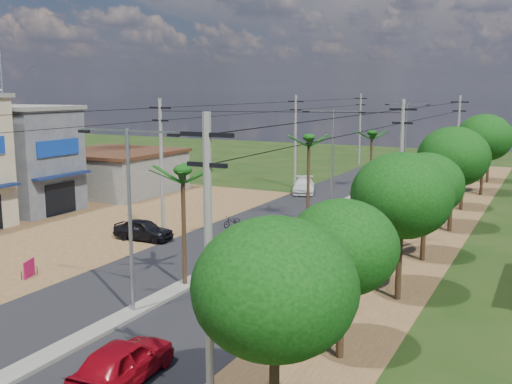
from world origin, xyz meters
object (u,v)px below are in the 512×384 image
Objects in this scene: roadside_sign at (29,269)px; car_red_near at (123,362)px; car_silver_mid at (358,232)px; car_white_far at (304,186)px; car_parked_dark at (143,230)px.

car_red_near is at bearing -52.14° from roadside_sign.
car_silver_mid is at bearing 25.67° from roadside_sign.
car_red_near is 37.45m from car_white_far.
car_red_near is 0.92× the size of car_white_far.
car_parked_dark is at bearing -116.96° from car_white_far.
car_silver_mid reaches higher than car_parked_dark.
car_red_near is 13.38m from roadside_sign.
car_red_near reaches higher than car_white_far.
roadside_sign is at bearing 33.15° from car_silver_mid.
roadside_sign is at bearing -34.63° from car_red_near.
car_parked_dark is at bearing 64.75° from roadside_sign.
car_red_near is 19.12m from car_parked_dark.
car_red_near is 1.10× the size of car_parked_dark.
roadside_sign is at bearing 174.08° from car_parked_dark.
car_parked_dark is at bearing -59.13° from car_red_near.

